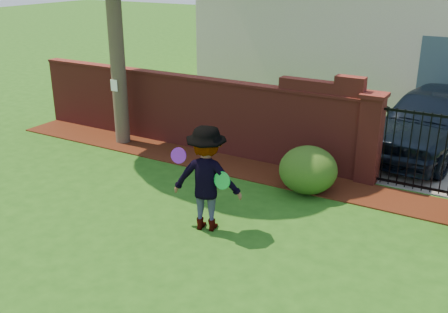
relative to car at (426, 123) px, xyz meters
The scene contains 11 objects.
ground 6.98m from the car, 116.61° to the right, with size 80.00×80.00×0.01m, color #205014.
mulch_bed 5.03m from the car, 144.79° to the right, with size 11.10×1.08×0.03m, color #361409.
brick_wall 5.57m from the car, 156.74° to the right, with size 8.70×0.31×2.16m.
pillar_left 2.32m from the car, 107.80° to the right, with size 0.50×0.50×1.88m.
iron_gate 2.24m from the car, 79.85° to the right, with size 1.78×0.03×1.60m.
car is the anchor object (origin of this frame).
paper_notice 7.38m from the car, 155.97° to the right, with size 0.20×0.01×0.28m, color white.
shrub_left 3.66m from the car, 115.70° to the right, with size 1.14×1.14×0.94m, color #1E4916.
man 6.10m from the car, 114.34° to the right, with size 1.18×0.68×1.83m, color gray.
frisbee_purple 6.47m from the car, 116.89° to the right, with size 0.27×0.27×0.02m, color purple.
frisbee_green 6.01m from the car, 111.23° to the right, with size 0.30×0.30×0.03m, color green.
Camera 1 is at (4.85, -6.09, 4.33)m, focal length 41.87 mm.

